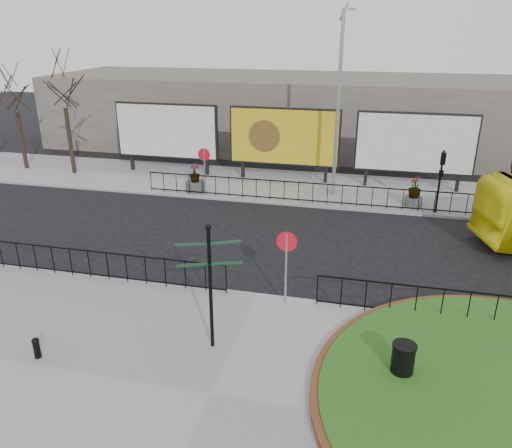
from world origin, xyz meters
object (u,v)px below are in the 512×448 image
(fingerpost_sign, at_px, (210,275))
(litter_bin, at_px, (403,361))
(bollard, at_px, (36,347))
(planter_a, at_px, (195,182))
(planter_c, at_px, (414,194))
(billboard_mid, at_px, (284,137))
(lamp_post, at_px, (338,103))

(fingerpost_sign, height_order, litter_bin, fingerpost_sign)
(fingerpost_sign, relative_size, bollard, 5.97)
(planter_a, xyz_separation_m, planter_c, (11.21, 0.22, 0.11))
(billboard_mid, distance_m, bollard, 18.15)
(bollard, distance_m, planter_a, 14.56)
(lamp_post, distance_m, bollard, 17.55)
(billboard_mid, bearing_deg, lamp_post, -33.25)
(fingerpost_sign, height_order, bollard, fingerpost_sign)
(fingerpost_sign, xyz_separation_m, planter_a, (-5.15, 12.96, -1.68))
(fingerpost_sign, bearing_deg, planter_c, 48.20)
(billboard_mid, xyz_separation_m, bollard, (-3.49, -17.68, -2.14))
(fingerpost_sign, distance_m, litter_bin, 5.35)
(lamp_post, xyz_separation_m, planter_a, (-7.22, -1.17, -4.18))
(planter_a, distance_m, planter_c, 11.21)
(billboard_mid, distance_m, planter_c, 7.80)
(litter_bin, height_order, planter_c, planter_c)
(lamp_post, distance_m, planter_a, 8.43)
(litter_bin, distance_m, planter_a, 16.68)
(lamp_post, bearing_deg, billboard_mid, 146.75)
(planter_a, bearing_deg, planter_c, 1.14)
(fingerpost_sign, bearing_deg, lamp_post, 64.55)
(billboard_mid, relative_size, planter_a, 4.11)
(litter_bin, distance_m, planter_c, 13.45)
(lamp_post, relative_size, bollard, 15.05)
(bollard, relative_size, litter_bin, 0.61)
(lamp_post, bearing_deg, bollard, -112.46)
(fingerpost_sign, bearing_deg, litter_bin, -19.67)
(billboard_mid, xyz_separation_m, lamp_post, (3.01, -1.97, 2.23))
(planter_c, bearing_deg, fingerpost_sign, -114.71)
(billboard_mid, distance_m, fingerpost_sign, 16.13)
(lamp_post, distance_m, planter_c, 5.78)
(litter_bin, bearing_deg, planter_a, 127.76)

